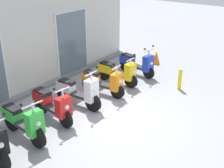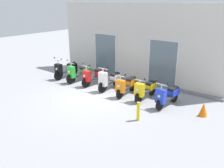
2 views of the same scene
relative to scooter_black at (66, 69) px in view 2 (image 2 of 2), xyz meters
The scene contains 11 objects.
ground_plane 3.30m from the scooter_black, 21.64° to the right, with size 40.00×40.00×0.00m, color #939399.
storefront_facade 3.93m from the scooter_black, 34.00° to the left, with size 9.54×0.50×3.97m.
scooter_black is the anchor object (origin of this frame).
scooter_green 1.02m from the scooter_black, ahead, with size 0.60×1.61×1.22m.
scooter_red 2.01m from the scooter_black, ahead, with size 0.56×1.55×1.18m.
scooter_white 3.02m from the scooter_black, ahead, with size 0.60×1.62×1.27m.
scooter_orange 4.05m from the scooter_black, ahead, with size 0.54×1.53×1.14m.
scooter_yellow 4.99m from the scooter_black, ahead, with size 0.53×1.58×1.11m.
scooter_blue 6.07m from the scooter_black, ahead, with size 0.56×1.53×1.17m.
traffic_cone 7.53m from the scooter_black, ahead, with size 0.32×0.32×0.52m, color orange.
curb_bollard 6.11m from the scooter_black, 17.64° to the right, with size 0.12×0.12×0.70m, color yellow.
Camera 2 is at (6.87, -7.42, 4.11)m, focal length 39.25 mm.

